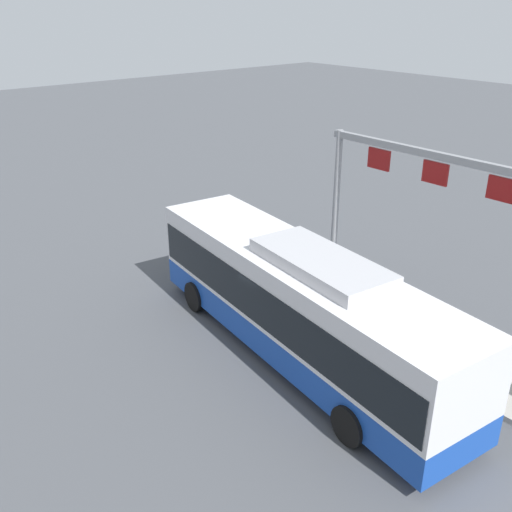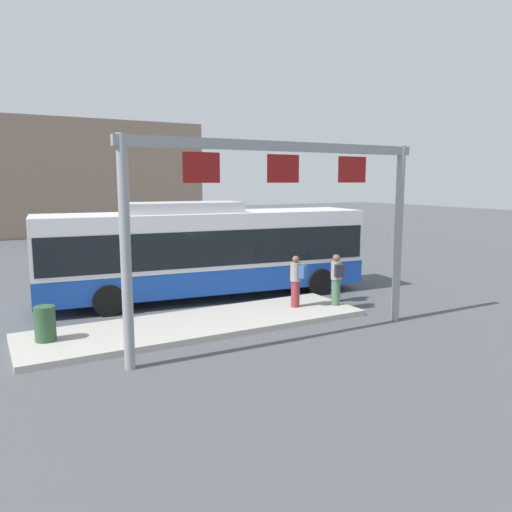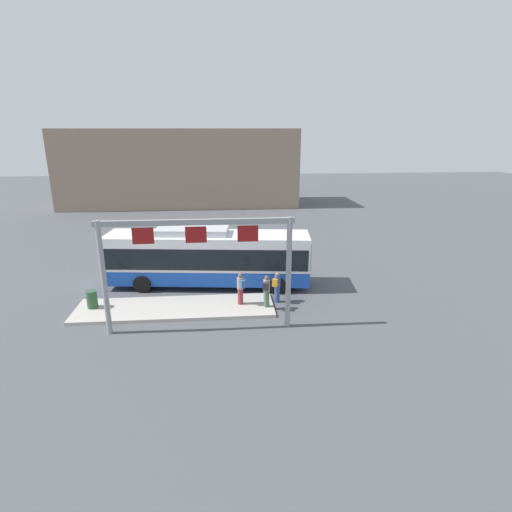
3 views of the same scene
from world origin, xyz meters
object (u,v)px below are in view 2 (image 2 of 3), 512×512
bus_main (206,248)px  person_waiting_near (296,280)px  person_waiting_mid (337,278)px  trash_bin (45,324)px  person_boarding (336,277)px

bus_main → person_waiting_near: bearing=-55.5°
bus_main → person_waiting_near: size_ratio=7.05×
person_waiting_near → person_waiting_mid: 1.35m
bus_main → trash_bin: 6.63m
person_boarding → person_waiting_mid: size_ratio=1.00×
person_waiting_near → person_waiting_mid: (1.28, -0.44, 0.00)m
person_waiting_near → person_waiting_mid: bearing=-139.6°
person_boarding → trash_bin: person_boarding is taller
bus_main → person_boarding: bearing=-30.9°
person_waiting_near → trash_bin: person_waiting_near is taller
person_waiting_near → person_waiting_mid: same height
person_boarding → person_waiting_near: bearing=136.9°
person_waiting_mid → trash_bin: 8.81m
person_waiting_near → person_waiting_mid: size_ratio=1.00×
person_waiting_near → person_boarding: bearing=-107.7°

